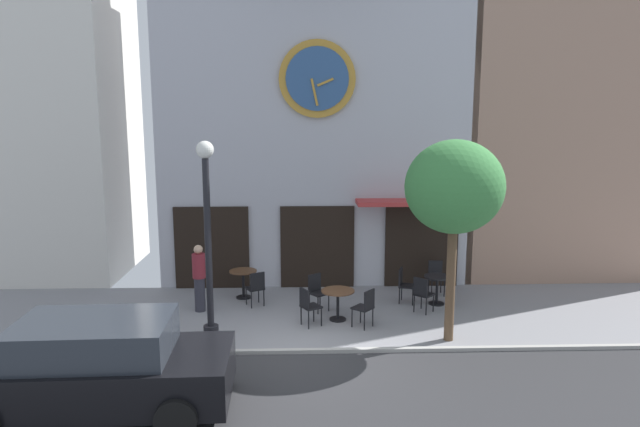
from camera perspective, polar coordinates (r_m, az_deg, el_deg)
The scene contains 18 objects.
ground_plane at distance 11.50m, azimuth -2.84°, elevation -14.68°, with size 29.08×9.75×0.13m.
clock_building at distance 16.85m, azimuth -0.43°, elevation 14.08°, with size 8.78×4.34×11.58m.
neighbor_building_left at distance 19.17m, azimuth -26.91°, elevation 11.13°, with size 5.13×4.18×11.06m.
neighbor_building_right at distance 19.41m, azimuth 22.83°, elevation 14.16°, with size 6.47×4.63×12.93m.
street_lamp at distance 11.89m, azimuth -11.27°, elevation -2.91°, with size 0.36×0.36×4.26m.
street_tree at distance 11.88m, azimuth 13.47°, elevation 2.51°, with size 2.05×1.84×4.29m.
cafe_table_leftmost at distance 15.05m, azimuth -7.79°, elevation -6.53°, with size 0.72×0.72×0.74m.
cafe_table_center_right at distance 13.35m, azimuth 1.82°, elevation -8.54°, with size 0.78×0.78×0.72m.
cafe_table_center_left at distance 14.74m, azimuth 11.77°, elevation -7.09°, with size 0.66×0.66×0.74m.
cafe_chair_outer at distance 15.57m, azimuth 11.67°, elevation -6.10°, with size 0.41×0.41×0.90m.
cafe_chair_near_tree at distance 14.04m, azimuth 10.33°, elevation -7.82°, with size 0.57×0.57×0.90m.
cafe_chair_left_end at distance 12.92m, azimuth 4.64°, elevation -9.25°, with size 0.56×0.56×0.90m.
cafe_chair_mid_row at distance 12.97m, azimuth -1.22°, elevation -9.14°, with size 0.55×0.55×0.90m.
cafe_chair_by_entrance at distance 14.36m, azimuth -6.49°, elevation -7.32°, with size 0.54×0.54×0.90m.
cafe_chair_facing_street at distance 14.01m, azimuth -0.32°, elevation -7.69°, with size 0.56×0.56×0.90m.
cafe_chair_right_end at distance 14.72m, azimuth 8.53°, elevation -6.94°, with size 0.51×0.51×0.90m.
pedestrian_maroon at distance 14.15m, azimuth -12.14°, elevation -6.33°, with size 0.43×0.43×1.67m.
parked_car_black at distance 10.06m, azimuth -21.73°, elevation -14.25°, with size 4.35×2.13×1.55m.
Camera 1 is at (0.20, -10.76, 4.74)m, focal length 31.58 mm.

